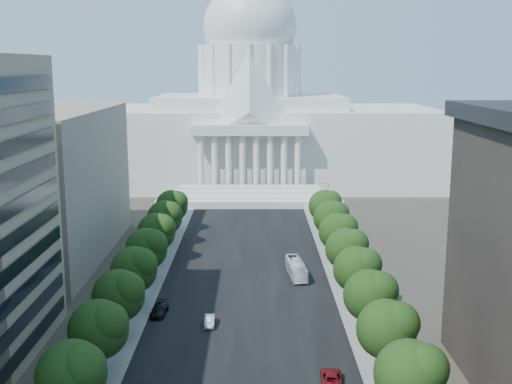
{
  "coord_description": "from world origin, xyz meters",
  "views": [
    {
      "loc": [
        1.52,
        -27.2,
        38.46
      ],
      "look_at": [
        1.77,
        82.59,
        16.86
      ],
      "focal_mm": 45.0,
      "sensor_mm": 36.0,
      "label": 1
    }
  ],
  "objects_px": {
    "car_red": "(331,378)",
    "car_dark_b": "(159,310)",
    "car_silver": "(210,321)",
    "city_bus": "(296,268)"
  },
  "relations": [
    {
      "from": "car_red",
      "to": "car_dark_b",
      "type": "bearing_deg",
      "value": -37.46
    },
    {
      "from": "car_silver",
      "to": "car_red",
      "type": "relative_size",
      "value": 0.75
    },
    {
      "from": "car_silver",
      "to": "car_red",
      "type": "bearing_deg",
      "value": -49.92
    },
    {
      "from": "car_silver",
      "to": "car_red",
      "type": "height_order",
      "value": "car_red"
    },
    {
      "from": "car_red",
      "to": "city_bus",
      "type": "relative_size",
      "value": 0.52
    },
    {
      "from": "car_silver",
      "to": "city_bus",
      "type": "bearing_deg",
      "value": 56.08
    },
    {
      "from": "car_red",
      "to": "city_bus",
      "type": "distance_m",
      "value": 41.28
    },
    {
      "from": "car_red",
      "to": "city_bus",
      "type": "bearing_deg",
      "value": -82.53
    },
    {
      "from": "car_dark_b",
      "to": "city_bus",
      "type": "relative_size",
      "value": 0.5
    },
    {
      "from": "city_bus",
      "to": "car_dark_b",
      "type": "bearing_deg",
      "value": -146.06
    }
  ]
}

